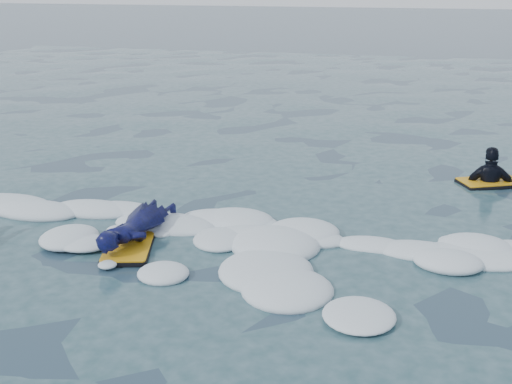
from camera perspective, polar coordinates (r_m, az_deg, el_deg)
ground at (r=7.32m, az=-7.25°, el=-7.50°), size 120.00×120.00×0.00m
foam_band at (r=8.20m, az=-4.66°, el=-4.41°), size 12.00×3.10×0.30m
prone_woman_unit at (r=8.19m, az=-10.65°, el=-3.17°), size 0.81×1.61×0.40m
waiting_rider_unit at (r=11.02m, az=19.99°, el=0.10°), size 1.12×0.91×1.47m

